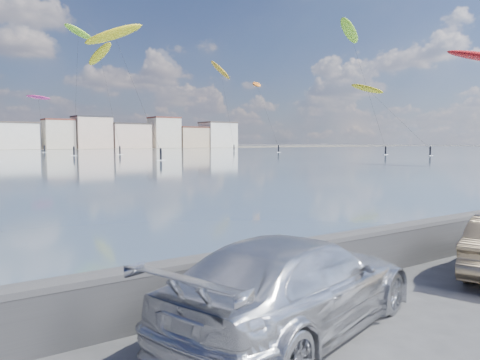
% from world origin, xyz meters
% --- Properties ---
extents(seawall, '(400.00, 0.36, 1.08)m').
position_xyz_m(seawall, '(0.00, 2.70, 0.58)').
color(seawall, '#28282B').
rests_on(seawall, ground).
extents(car_silver, '(5.71, 3.59, 1.54)m').
position_xyz_m(car_silver, '(0.15, 1.21, 0.77)').
color(car_silver, silver).
rests_on(car_silver, ground).
extents(kitesurfer_3, '(4.83, 19.93, 17.14)m').
position_xyz_m(kitesurfer_3, '(80.94, 68.16, 14.82)').
color(kitesurfer_3, yellow).
rests_on(kitesurfer_3, ground).
extents(kitesurfer_4, '(10.03, 15.36, 29.07)m').
position_xyz_m(kitesurfer_4, '(77.76, 126.03, 25.76)').
color(kitesurfer_4, '#BF8C19').
rests_on(kitesurfer_4, ground).
extents(kitesurfer_6, '(11.00, 18.63, 24.99)m').
position_xyz_m(kitesurfer_6, '(25.28, 78.69, 21.93)').
color(kitesurfer_6, yellow).
rests_on(kitesurfer_6, ground).
extents(kitesurfer_9, '(4.83, 13.71, 26.00)m').
position_xyz_m(kitesurfer_9, '(31.54, 105.60, 23.00)').
color(kitesurfer_9, yellow).
rests_on(kitesurfer_9, ground).
extents(kitesurfer_10, '(8.42, 10.64, 28.72)m').
position_xyz_m(kitesurfer_10, '(25.86, 102.70, 26.48)').
color(kitesurfer_10, '#8CD826').
rests_on(kitesurfer_10, ground).
extents(kitesurfer_11, '(9.52, 10.82, 30.48)m').
position_xyz_m(kitesurfer_11, '(76.84, 70.14, 27.51)').
color(kitesurfer_11, '#8CD826').
rests_on(kitesurfer_11, ground).
extents(kitesurfer_13, '(7.25, 18.07, 17.02)m').
position_xyz_m(kitesurfer_13, '(25.28, 142.90, 15.54)').
color(kitesurfer_13, '#E5338C').
rests_on(kitesurfer_13, ground).
extents(kitesurfer_16, '(6.09, 13.33, 20.36)m').
position_xyz_m(kitesurfer_16, '(74.32, 101.70, 18.50)').
color(kitesurfer_16, orange).
rests_on(kitesurfer_16, ground).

